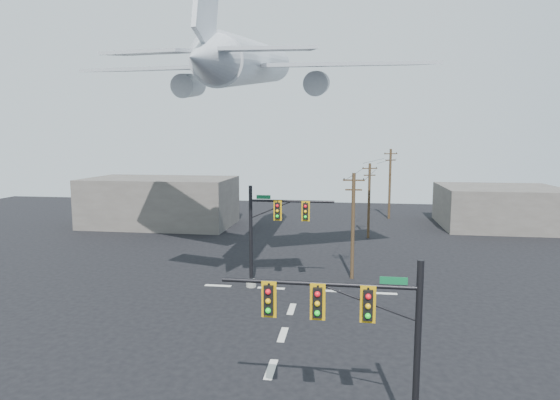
% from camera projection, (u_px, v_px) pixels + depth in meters
% --- Properties ---
extents(ground, '(120.00, 120.00, 0.00)m').
position_uv_depth(ground, '(271.00, 369.00, 22.07)').
color(ground, black).
rests_on(ground, ground).
extents(lane_markings, '(14.00, 21.20, 0.01)m').
position_uv_depth(lane_markings, '(286.00, 325.00, 27.30)').
color(lane_markings, beige).
rests_on(lane_markings, ground).
extents(signal_mast_near, '(7.18, 0.75, 6.79)m').
position_uv_depth(signal_mast_near, '(366.00, 341.00, 16.16)').
color(signal_mast_near, gray).
rests_on(signal_mast_near, ground).
extents(signal_mast_far, '(6.38, 0.83, 7.50)m').
position_uv_depth(signal_mast_far, '(268.00, 234.00, 33.74)').
color(signal_mast_far, gray).
rests_on(signal_mast_far, ground).
extents(utility_pole_a, '(1.65, 0.28, 8.26)m').
position_uv_depth(utility_pole_a, '(353.00, 224.00, 35.97)').
color(utility_pole_a, '#44301D').
rests_on(utility_pole_a, ground).
extents(utility_pole_b, '(1.63, 0.58, 8.24)m').
position_uv_depth(utility_pole_b, '(369.00, 199.00, 50.96)').
color(utility_pole_b, '#44301D').
rests_on(utility_pole_b, ground).
extents(utility_pole_c, '(1.84, 0.91, 9.53)m').
position_uv_depth(utility_pole_c, '(390.00, 182.00, 63.60)').
color(utility_pole_c, '#44301D').
rests_on(utility_pole_c, ground).
extents(power_lines, '(6.79, 29.03, 0.61)m').
position_uv_depth(power_lines, '(373.00, 167.00, 49.51)').
color(power_lines, black).
extents(airliner, '(29.04, 30.38, 8.01)m').
position_uv_depth(airliner, '(252.00, 64.00, 37.12)').
color(airliner, silver).
extents(building_left, '(18.00, 10.00, 6.00)m').
position_uv_depth(building_left, '(160.00, 202.00, 58.92)').
color(building_left, '#605A55').
rests_on(building_left, ground).
extents(building_right, '(14.00, 12.00, 5.00)m').
position_uv_depth(building_right, '(500.00, 207.00, 57.80)').
color(building_right, '#605A55').
rests_on(building_right, ground).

